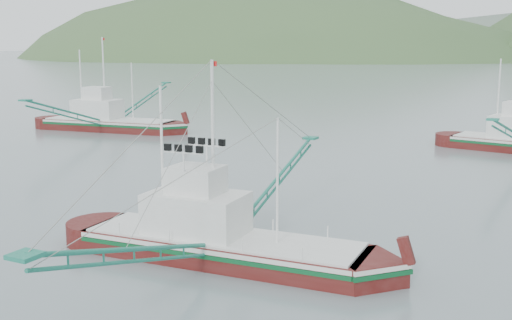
% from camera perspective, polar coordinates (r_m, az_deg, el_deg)
% --- Properties ---
extents(ground, '(1200.00, 1200.00, 0.00)m').
position_cam_1_polar(ground, '(34.55, -4.55, -6.84)').
color(ground, slate).
rests_on(ground, ground).
extents(main_boat, '(14.09, 25.20, 10.20)m').
position_cam_1_polar(main_boat, '(30.65, -3.38, -6.23)').
color(main_boat, '#470E0B').
rests_on(main_boat, ground).
extents(bg_boat_left, '(16.30, 28.68, 11.66)m').
position_cam_1_polar(bg_boat_left, '(77.37, -13.04, 3.89)').
color(bg_boat_left, '#470E0B').
rests_on(bg_boat_left, ground).
extents(headland_left, '(448.00, 308.00, 210.00)m').
position_cam_1_polar(headland_left, '(435.49, 0.03, 9.09)').
color(headland_left, '#3A5A2E').
rests_on(headland_left, ground).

